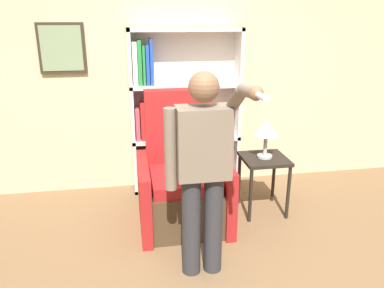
# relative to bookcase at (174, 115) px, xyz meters

# --- Properties ---
(ground_plane) EXTENTS (14.00, 14.00, 0.00)m
(ground_plane) POSITION_rel_bookcase_xyz_m (0.10, -1.87, -0.92)
(ground_plane) COLOR brown
(wall_back) EXTENTS (8.00, 0.11, 2.80)m
(wall_back) POSITION_rel_bookcase_xyz_m (0.09, 0.16, 0.48)
(wall_back) COLOR beige
(wall_back) RESTS_ON ground_plane
(bookcase) EXTENTS (1.27, 0.28, 1.89)m
(bookcase) POSITION_rel_bookcase_xyz_m (0.00, 0.00, 0.00)
(bookcase) COLOR silver
(bookcase) RESTS_ON ground_plane
(armchair) EXTENTS (0.88, 0.83, 1.32)m
(armchair) POSITION_rel_bookcase_xyz_m (-0.02, -0.82, -0.52)
(armchair) COLOR #4C3823
(armchair) RESTS_ON ground_plane
(person_standing) EXTENTS (0.55, 0.78, 1.65)m
(person_standing) POSITION_rel_bookcase_xyz_m (0.01, -1.66, 0.02)
(person_standing) COLOR #2D2D33
(person_standing) RESTS_ON ground_plane
(side_table) EXTENTS (0.46, 0.46, 0.62)m
(side_table) POSITION_rel_bookcase_xyz_m (0.85, -0.76, -0.41)
(side_table) COLOR black
(side_table) RESTS_ON ground_plane
(table_lamp) EXTENTS (0.27, 0.27, 0.40)m
(table_lamp) POSITION_rel_bookcase_xyz_m (0.85, -0.76, -0.00)
(table_lamp) COLOR #B7B2A8
(table_lamp) RESTS_ON side_table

